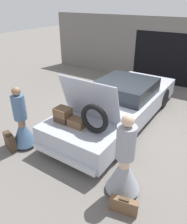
{
  "coord_description": "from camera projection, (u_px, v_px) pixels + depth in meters",
  "views": [
    {
      "loc": [
        2.7,
        -5.53,
        3.45
      ],
      "look_at": [
        0.0,
        -1.47,
        0.91
      ],
      "focal_mm": 35.0,
      "sensor_mm": 36.0,
      "label": 1
    }
  ],
  "objects": [
    {
      "name": "person_right",
      "position": [
        124.0,
        167.0,
        4.14
      ],
      "size": [
        0.68,
        0.68,
        1.74
      ],
      "rotation": [
        0.0,
        0.0,
        1.37
      ],
      "color": "beige",
      "rests_on": "ground_plane"
    },
    {
      "name": "ground_plane",
      "position": [
        119.0,
        119.0,
        7.01
      ],
      "size": [
        40.0,
        40.0,
        0.0
      ],
      "primitive_type": "plane",
      "color": "slate"
    },
    {
      "name": "car",
      "position": [
        120.0,
        103.0,
        6.75
      ],
      "size": [
        1.9,
        5.45,
        1.84
      ],
      "color": "#B2B7C6",
      "rests_on": "ground_plane"
    },
    {
      "name": "suitcase_beside_left_person",
      "position": [
        10.0,
        141.0,
        5.57
      ],
      "size": [
        0.5,
        0.31,
        0.44
      ],
      "color": "#473323",
      "rests_on": "ground_plane"
    },
    {
      "name": "person_left",
      "position": [
        22.0,
        126.0,
        5.51
      ],
      "size": [
        0.61,
        0.61,
        1.64
      ],
      "rotation": [
        0.0,
        0.0,
        -1.41
      ],
      "color": "#997051",
      "rests_on": "ground_plane"
    },
    {
      "name": "garage_wall_back",
      "position": [
        166.0,
        52.0,
        9.46
      ],
      "size": [
        12.0,
        0.14,
        2.8
      ],
      "color": "slate",
      "rests_on": "ground_plane"
    },
    {
      "name": "suitcase_beside_right_person",
      "position": [
        124.0,
        206.0,
        3.91
      ],
      "size": [
        0.53,
        0.23,
        0.34
      ],
      "color": "brown",
      "rests_on": "ground_plane"
    }
  ]
}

